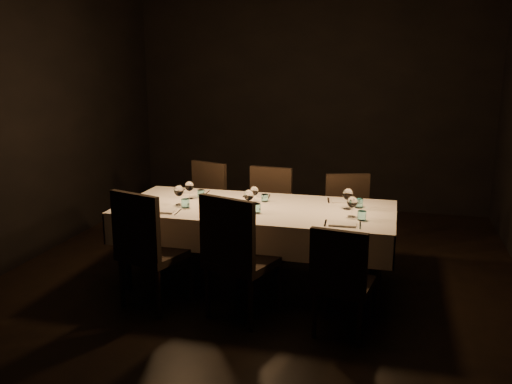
% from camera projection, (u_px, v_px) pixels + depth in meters
% --- Properties ---
extents(room, '(5.01, 6.01, 3.01)m').
position_uv_depth(room, '(256.00, 127.00, 4.82)').
color(room, black).
rests_on(room, ground).
extents(dining_table, '(2.52, 1.12, 0.76)m').
position_uv_depth(dining_table, '(256.00, 214.00, 5.01)').
color(dining_table, black).
rests_on(dining_table, ground).
extents(chair_near_left, '(0.63, 0.63, 1.04)m').
position_uv_depth(chair_near_left, '(148.00, 245.00, 4.54)').
color(chair_near_left, black).
rests_on(chair_near_left, ground).
extents(place_setting_near_left, '(0.35, 0.41, 0.19)m').
position_uv_depth(place_setting_near_left, '(176.00, 200.00, 4.95)').
color(place_setting_near_left, beige).
rests_on(place_setting_near_left, dining_table).
extents(chair_near_center, '(0.64, 0.64, 1.05)m').
position_uv_depth(chair_near_center, '(237.00, 253.00, 4.33)').
color(chair_near_center, black).
rests_on(chair_near_center, ground).
extents(place_setting_near_center, '(0.35, 0.41, 0.19)m').
position_uv_depth(place_setting_near_center, '(246.00, 204.00, 4.78)').
color(place_setting_near_center, beige).
rests_on(place_setting_near_center, dining_table).
extents(chair_near_right, '(0.48, 0.48, 0.89)m').
position_uv_depth(chair_near_right, '(341.00, 277.00, 4.06)').
color(chair_near_right, black).
rests_on(chair_near_right, ground).
extents(place_setting_near_right, '(0.33, 0.41, 0.18)m').
position_uv_depth(place_setting_near_right, '(352.00, 212.00, 4.56)').
color(place_setting_near_right, beige).
rests_on(place_setting_near_right, dining_table).
extents(chair_far_left, '(0.60, 0.60, 0.97)m').
position_uv_depth(chair_far_left, '(203.00, 202.00, 6.05)').
color(chair_far_left, black).
rests_on(chair_far_left, ground).
extents(place_setting_far_left, '(0.32, 0.40, 0.18)m').
position_uv_depth(place_setting_far_left, '(194.00, 190.00, 5.35)').
color(place_setting_far_left, beige).
rests_on(place_setting_far_left, dining_table).
extents(chair_far_center, '(0.50, 0.50, 0.97)m').
position_uv_depth(chair_far_center, '(267.00, 209.00, 5.76)').
color(chair_far_center, black).
rests_on(chair_far_center, ground).
extents(place_setting_far_center, '(0.30, 0.39, 0.16)m').
position_uv_depth(place_setting_far_center, '(257.00, 194.00, 5.19)').
color(place_setting_far_center, beige).
rests_on(place_setting_far_center, dining_table).
extents(chair_far_right, '(0.57, 0.57, 0.94)m').
position_uv_depth(chair_far_right, '(349.00, 217.00, 5.54)').
color(chair_far_right, black).
rests_on(chair_far_right, ground).
extents(place_setting_far_right, '(0.36, 0.41, 0.19)m').
position_uv_depth(place_setting_far_right, '(349.00, 199.00, 4.98)').
color(place_setting_far_right, beige).
rests_on(place_setting_far_right, dining_table).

